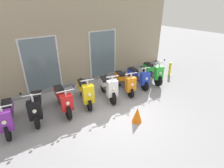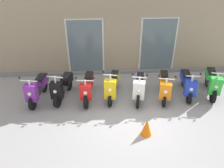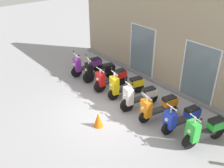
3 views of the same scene
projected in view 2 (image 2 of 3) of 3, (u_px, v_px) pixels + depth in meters
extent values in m
plane|color=#939399|center=(130.00, 118.00, 7.23)|extent=(40.00, 40.00, 0.00)
cube|color=gray|center=(122.00, 25.00, 8.99)|extent=(10.99, 0.30, 3.99)
cube|color=slate|center=(122.00, 72.00, 9.78)|extent=(10.99, 0.20, 0.12)
cube|color=silver|center=(86.00, 48.00, 9.21)|extent=(1.47, 0.04, 2.30)
cube|color=slate|center=(86.00, 48.00, 9.19)|extent=(1.35, 0.02, 2.22)
cube|color=silver|center=(158.00, 46.00, 9.36)|extent=(1.47, 0.04, 2.30)
cube|color=slate|center=(158.00, 46.00, 9.34)|extent=(1.35, 0.02, 2.22)
cylinder|color=black|center=(33.00, 102.00, 7.52)|extent=(0.16, 0.52, 0.51)
cylinder|color=black|center=(44.00, 85.00, 8.44)|extent=(0.16, 0.52, 0.51)
cube|color=#2D2D30|center=(38.00, 91.00, 7.93)|extent=(0.36, 0.70, 0.09)
cube|color=purple|center=(31.00, 93.00, 7.38)|extent=(0.41, 0.29, 0.59)
sphere|color=#F2EFCC|center=(29.00, 94.00, 7.24)|extent=(0.12, 0.12, 0.12)
cube|color=purple|center=(42.00, 80.00, 8.22)|extent=(0.38, 0.56, 0.28)
cube|color=black|center=(41.00, 78.00, 8.12)|extent=(0.33, 0.51, 0.11)
cylinder|color=silver|center=(29.00, 83.00, 7.19)|extent=(0.06, 0.06, 0.18)
cylinder|color=silver|center=(29.00, 81.00, 7.15)|extent=(0.55, 0.12, 0.04)
sphere|color=black|center=(37.00, 79.00, 7.08)|extent=(0.07, 0.07, 0.07)
sphere|color=black|center=(19.00, 78.00, 7.12)|extent=(0.07, 0.07, 0.07)
cylinder|color=black|center=(58.00, 100.00, 7.65)|extent=(0.23, 0.51, 0.50)
cylinder|color=black|center=(69.00, 84.00, 8.55)|extent=(0.23, 0.51, 0.50)
cube|color=#2D2D30|center=(63.00, 89.00, 8.05)|extent=(0.41, 0.70, 0.09)
cube|color=black|center=(57.00, 91.00, 7.50)|extent=(0.43, 0.33, 0.59)
sphere|color=#F2EFCC|center=(55.00, 92.00, 7.37)|extent=(0.12, 0.12, 0.12)
cube|color=black|center=(67.00, 79.00, 8.33)|extent=(0.42, 0.58, 0.28)
cube|color=black|center=(66.00, 76.00, 8.22)|extent=(0.37, 0.53, 0.11)
cylinder|color=silver|center=(55.00, 80.00, 7.30)|extent=(0.06, 0.06, 0.25)
cylinder|color=silver|center=(55.00, 77.00, 7.24)|extent=(0.52, 0.16, 0.04)
sphere|color=black|center=(62.00, 75.00, 7.15)|extent=(0.07, 0.07, 0.07)
sphere|color=black|center=(46.00, 74.00, 7.23)|extent=(0.07, 0.07, 0.07)
cylinder|color=black|center=(86.00, 101.00, 7.60)|extent=(0.16, 0.53, 0.52)
cylinder|color=black|center=(90.00, 83.00, 8.56)|extent=(0.16, 0.53, 0.52)
cube|color=#2D2D30|center=(88.00, 89.00, 8.03)|extent=(0.32, 0.71, 0.09)
cube|color=red|center=(86.00, 92.00, 7.46)|extent=(0.40, 0.27, 0.54)
sphere|color=#F2EFCC|center=(85.00, 93.00, 7.33)|extent=(0.12, 0.12, 0.12)
cube|color=red|center=(89.00, 78.00, 8.33)|extent=(0.35, 0.54, 0.28)
cube|color=black|center=(89.00, 76.00, 8.22)|extent=(0.30, 0.50, 0.11)
cylinder|color=silver|center=(85.00, 83.00, 7.29)|extent=(0.06, 0.06, 0.19)
cylinder|color=silver|center=(85.00, 81.00, 7.25)|extent=(0.56, 0.09, 0.04)
sphere|color=black|center=(94.00, 78.00, 7.19)|extent=(0.07, 0.07, 0.07)
sphere|color=black|center=(76.00, 78.00, 7.20)|extent=(0.07, 0.07, 0.07)
cylinder|color=black|center=(110.00, 100.00, 7.70)|extent=(0.20, 0.47, 0.46)
cylinder|color=black|center=(115.00, 82.00, 8.68)|extent=(0.20, 0.47, 0.46)
cube|color=#2D2D30|center=(113.00, 88.00, 8.14)|extent=(0.40, 0.76, 0.09)
cube|color=yellow|center=(110.00, 89.00, 7.53)|extent=(0.42, 0.31, 0.67)
sphere|color=#F2EFCC|center=(110.00, 90.00, 7.40)|extent=(0.12, 0.12, 0.12)
cube|color=yellow|center=(115.00, 77.00, 8.45)|extent=(0.40, 0.57, 0.28)
cube|color=black|center=(115.00, 74.00, 8.35)|extent=(0.35, 0.52, 0.11)
cylinder|color=silver|center=(110.00, 78.00, 7.31)|extent=(0.06, 0.06, 0.23)
cylinder|color=silver|center=(110.00, 75.00, 7.26)|extent=(0.46, 0.13, 0.04)
sphere|color=black|center=(118.00, 73.00, 7.18)|extent=(0.07, 0.07, 0.07)
sphere|color=black|center=(103.00, 72.00, 7.24)|extent=(0.07, 0.07, 0.07)
cylinder|color=black|center=(138.00, 100.00, 7.62)|extent=(0.21, 0.54, 0.54)
cylinder|color=black|center=(140.00, 84.00, 8.52)|extent=(0.21, 0.54, 0.54)
cube|color=#2D2D30|center=(139.00, 89.00, 8.02)|extent=(0.39, 0.70, 0.09)
cube|color=white|center=(139.00, 90.00, 7.46)|extent=(0.42, 0.32, 0.62)
sphere|color=#F2EFCC|center=(139.00, 91.00, 7.33)|extent=(0.12, 0.12, 0.12)
cube|color=white|center=(140.00, 79.00, 8.30)|extent=(0.40, 0.57, 0.28)
cube|color=black|center=(140.00, 76.00, 8.20)|extent=(0.36, 0.52, 0.11)
cylinder|color=silver|center=(140.00, 80.00, 7.26)|extent=(0.06, 0.06, 0.20)
cylinder|color=silver|center=(140.00, 77.00, 7.22)|extent=(0.46, 0.13, 0.04)
sphere|color=black|center=(147.00, 75.00, 7.14)|extent=(0.07, 0.07, 0.07)
sphere|color=black|center=(133.00, 74.00, 7.20)|extent=(0.07, 0.07, 0.07)
cylinder|color=black|center=(164.00, 100.00, 7.69)|extent=(0.18, 0.45, 0.44)
cylinder|color=black|center=(163.00, 83.00, 8.66)|extent=(0.18, 0.45, 0.44)
cube|color=#2D2D30|center=(164.00, 89.00, 8.12)|extent=(0.40, 0.75, 0.09)
cube|color=orange|center=(165.00, 91.00, 7.54)|extent=(0.42, 0.31, 0.58)
sphere|color=#F2EFCC|center=(166.00, 92.00, 7.41)|extent=(0.12, 0.12, 0.12)
cube|color=orange|center=(164.00, 77.00, 8.41)|extent=(0.40, 0.57, 0.28)
cube|color=black|center=(164.00, 74.00, 8.31)|extent=(0.35, 0.52, 0.11)
cylinder|color=silver|center=(167.00, 81.00, 7.35)|extent=(0.06, 0.06, 0.20)
cylinder|color=silver|center=(167.00, 79.00, 7.31)|extent=(0.51, 0.14, 0.04)
sphere|color=black|center=(176.00, 77.00, 7.23)|extent=(0.07, 0.07, 0.07)
sphere|color=black|center=(159.00, 76.00, 7.29)|extent=(0.07, 0.07, 0.07)
cylinder|color=black|center=(189.00, 97.00, 7.84)|extent=(0.18, 0.47, 0.46)
cylinder|color=black|center=(184.00, 80.00, 8.80)|extent=(0.18, 0.47, 0.46)
cube|color=#2D2D30|center=(187.00, 86.00, 8.27)|extent=(0.37, 0.73, 0.09)
cube|color=#1E38C6|center=(190.00, 88.00, 7.71)|extent=(0.41, 0.30, 0.53)
sphere|color=#F2EFCC|center=(191.00, 89.00, 7.57)|extent=(0.12, 0.12, 0.12)
cube|color=#1E38C6|center=(185.00, 76.00, 8.59)|extent=(0.38, 0.56, 0.28)
cube|color=black|center=(186.00, 73.00, 8.48)|extent=(0.34, 0.52, 0.11)
cylinder|color=silver|center=(192.00, 79.00, 7.52)|extent=(0.06, 0.06, 0.24)
cylinder|color=silver|center=(193.00, 76.00, 7.47)|extent=(0.45, 0.11, 0.04)
sphere|color=black|center=(201.00, 74.00, 7.39)|extent=(0.07, 0.07, 0.07)
sphere|color=black|center=(186.00, 73.00, 7.44)|extent=(0.07, 0.07, 0.07)
cylinder|color=black|center=(213.00, 95.00, 7.86)|extent=(0.24, 0.54, 0.52)
cylinder|color=black|center=(208.00, 80.00, 8.76)|extent=(0.24, 0.54, 0.52)
cube|color=#2D2D30|center=(211.00, 85.00, 8.26)|extent=(0.42, 0.71, 0.09)
cube|color=green|center=(215.00, 86.00, 7.71)|extent=(0.43, 0.33, 0.60)
sphere|color=#F2EFCC|center=(216.00, 87.00, 7.58)|extent=(0.12, 0.12, 0.12)
cube|color=green|center=(210.00, 74.00, 8.52)|extent=(0.42, 0.58, 0.28)
cube|color=black|center=(211.00, 71.00, 8.41)|extent=(0.37, 0.53, 0.11)
cylinder|color=silver|center=(218.00, 76.00, 7.51)|extent=(0.06, 0.06, 0.21)
cylinder|color=silver|center=(219.00, 73.00, 7.47)|extent=(0.44, 0.15, 0.04)
sphere|color=black|center=(212.00, 70.00, 7.45)|extent=(0.07, 0.07, 0.07)
cone|color=orange|center=(147.00, 127.00, 6.49)|extent=(0.32, 0.32, 0.52)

